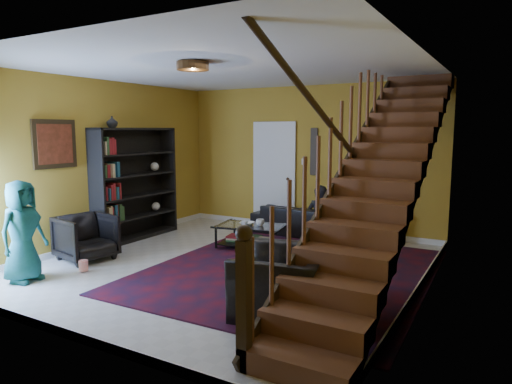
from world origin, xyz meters
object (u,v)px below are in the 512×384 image
Objects in this scene: armchair_right at (282,282)px; bookshelf at (136,186)px; coffee_table at (251,236)px; sofa at (303,221)px; armchair_left at (86,238)px.

bookshelf is at bearing -127.55° from armchair_right.
sofa is at bearing 77.06° from coffee_table.
coffee_table is (-0.32, -1.38, -0.04)m from sofa.
sofa reaches higher than coffee_table.
armchair_left is 0.72× the size of armchair_right.
bookshelf is 1.69× the size of coffee_table.
armchair_right is at bearing 112.95° from sofa.
bookshelf is 2.36m from coffee_table.
bookshelf reaches higher than armchair_right.
bookshelf is 1.90× the size of armchair_right.
sofa is 3.82m from armchair_left.
armchair_left is at bearing 57.67° from sofa.
coffee_table is (-1.61, 2.10, -0.11)m from armchair_right.
bookshelf is 1.06× the size of sofa.
armchair_right is 2.65m from coffee_table.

